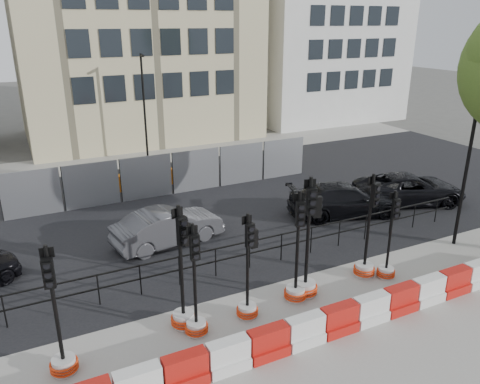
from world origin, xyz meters
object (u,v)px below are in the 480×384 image
lamp_post_near (469,159)px  traffic_signal_h (387,261)px  traffic_signal_d (248,294)px  traffic_signal_a (61,349)px  car_c (345,200)px

lamp_post_near → traffic_signal_h: lamp_post_near is taller
traffic_signal_h → lamp_post_near: bearing=21.0°
traffic_signal_d → lamp_post_near: bearing=2.3°
traffic_signal_a → traffic_signal_d: size_ratio=1.06×
traffic_signal_a → traffic_signal_h: traffic_signal_a is taller
traffic_signal_h → car_c: traffic_signal_h is taller
traffic_signal_a → traffic_signal_d: (4.78, 0.06, 0.06)m
traffic_signal_a → car_c: traffic_signal_a is taller
lamp_post_near → traffic_signal_h: 4.76m
lamp_post_near → car_c: lamp_post_near is taller
traffic_signal_a → car_c: (11.65, 4.67, 0.01)m
lamp_post_near → car_c: size_ratio=1.19×
traffic_signal_h → car_c: (2.01, 4.68, 0.08)m
traffic_signal_a → traffic_signal_h: 9.64m
traffic_signal_h → car_c: size_ratio=0.58×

